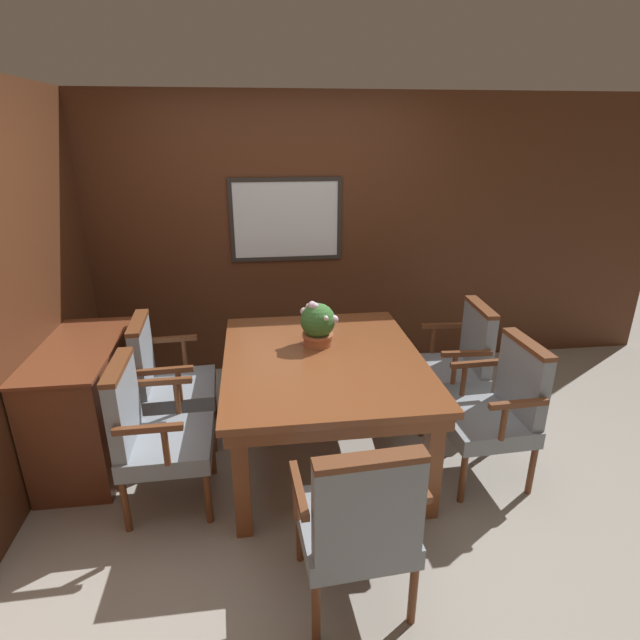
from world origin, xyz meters
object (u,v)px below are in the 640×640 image
(chair_right_near, at_px, (498,407))
(dining_table, at_px, (323,369))
(potted_plant, at_px, (318,324))
(chair_right_far, at_px, (457,360))
(chair_left_near, at_px, (152,431))
(chair_head_near, at_px, (359,520))
(chair_left_far, at_px, (166,377))
(sideboard_cabinet, at_px, (87,403))

(chair_right_near, bearing_deg, dining_table, -110.81)
(dining_table, height_order, potted_plant, potted_plant)
(potted_plant, bearing_deg, chair_right_far, 6.41)
(chair_right_near, bearing_deg, potted_plant, -119.77)
(dining_table, height_order, chair_left_near, chair_left_near)
(chair_head_near, distance_m, chair_left_near, 1.35)
(chair_left_far, bearing_deg, chair_right_far, -93.25)
(chair_right_far, bearing_deg, chair_right_near, 2.79)
(chair_head_near, relative_size, chair_right_far, 1.00)
(chair_right_far, bearing_deg, sideboard_cabinet, -83.64)
(chair_left_far, xyz_separation_m, potted_plant, (1.07, -0.13, 0.40))
(chair_head_near, relative_size, chair_left_far, 1.00)
(chair_head_near, height_order, potted_plant, potted_plant)
(chair_right_near, bearing_deg, chair_left_far, -110.06)
(chair_left_near, bearing_deg, chair_head_near, -130.16)
(chair_right_near, bearing_deg, chair_head_near, -54.20)
(chair_right_near, bearing_deg, chair_right_far, 177.28)
(dining_table, xyz_separation_m, chair_left_near, (-1.05, -0.35, -0.16))
(dining_table, relative_size, chair_right_far, 1.65)
(chair_right_near, xyz_separation_m, sideboard_cabinet, (-2.65, 0.54, -0.09))
(chair_right_far, xyz_separation_m, potted_plant, (-1.08, -0.12, 0.40))
(chair_head_near, bearing_deg, chair_right_near, -145.51)
(chair_head_near, height_order, chair_right_near, same)
(chair_right_near, bearing_deg, sideboard_cabinet, -103.75)
(sideboard_cabinet, bearing_deg, chair_right_far, 3.11)
(chair_left_near, relative_size, chair_left_far, 1.00)
(chair_left_near, height_order, potted_plant, potted_plant)
(chair_head_near, xyz_separation_m, chair_right_far, (1.08, 1.52, 0.00))
(sideboard_cabinet, bearing_deg, chair_left_far, 16.82)
(chair_left_far, relative_size, potted_plant, 3.01)
(chair_left_far, height_order, sideboard_cabinet, chair_left_far)
(chair_head_near, xyz_separation_m, chair_left_near, (-1.05, 0.85, 0.00))
(dining_table, distance_m, sideboard_cabinet, 1.61)
(chair_right_near, height_order, chair_left_far, same)
(dining_table, bearing_deg, chair_left_far, 162.94)
(chair_right_far, height_order, potted_plant, potted_plant)
(chair_left_near, distance_m, chair_left_far, 0.68)
(chair_head_near, relative_size, sideboard_cabinet, 0.89)
(chair_right_far, bearing_deg, chair_head_near, -32.06)
(chair_head_near, relative_size, chair_left_near, 1.00)
(potted_plant, xyz_separation_m, sideboard_cabinet, (-1.57, -0.02, -0.49))
(potted_plant, bearing_deg, chair_right_near, -27.51)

